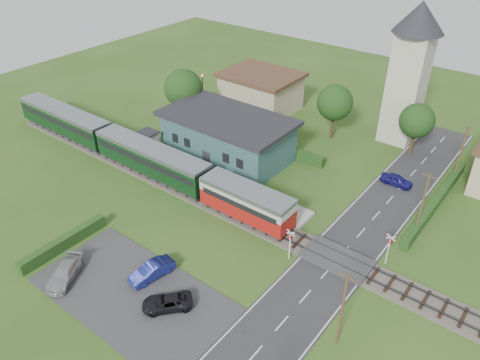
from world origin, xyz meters
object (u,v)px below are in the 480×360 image
Objects in this scene: house_west at (261,91)px; car_park_silver at (65,273)px; train at (133,151)px; car_on_road at (397,180)px; car_park_dark at (167,302)px; pedestrian_far at (149,146)px; equipment_hut at (148,141)px; station_building at (227,136)px; crossing_signal_far at (389,245)px; car_park_blue at (152,271)px; pedestrian_near at (242,185)px; church_tower at (411,64)px; crossing_signal_near at (290,241)px.

house_west is 40.17m from car_park_silver.
car_on_road is at bearing 30.11° from train.
pedestrian_far is (-19.50, 16.26, 0.58)m from car_park_dark.
station_building is at bearing 35.92° from equipment_hut.
crossing_signal_far is 2.12× the size of pedestrian_far.
car_park_blue is 2.63× the size of pedestrian_near.
house_west is 23.04m from pedestrian_near.
car_park_dark is (9.24, 3.10, -0.09)m from car_park_silver.
church_tower is 21.55m from house_west.
church_tower reaches higher than pedestrian_near.
train is 28.00× the size of pedestrian_far.
equipment_hut is 1.62× the size of pedestrian_near.
car_park_dark is at bearing -62.02° from station_building.
car_park_blue is (-11.00, -26.93, 0.10)m from car_on_road.
equipment_hut is at bearing 80.54° from pedestrian_far.
church_tower is at bearing 89.88° from car_park_blue.
church_tower is (23.00, 22.80, 8.48)m from equipment_hut.
car_on_road is 2.31× the size of pedestrian_far.
equipment_hut is 0.78× the size of crossing_signal_near.
crossing_signal_near is 1.00× the size of crossing_signal_far.
car_park_silver is at bearing -106.30° from church_tower.
equipment_hut is 22.30m from car_park_silver.
house_west is 3.30× the size of crossing_signal_far.
car_on_road is 29.54m from car_park_dark.
house_west is at bearing 70.92° from car_on_road.
train is at bearing -175.53° from crossing_signal_far.
pedestrian_far is at bearing -34.03° from equipment_hut.
crossing_signal_near is 0.81× the size of car_park_dark.
train is at bearing 34.84° from pedestrian_near.
car_park_dark is (19.84, -16.49, -1.11)m from equipment_hut.
pedestrian_near is (-5.14, 16.50, 0.60)m from car_park_dark.
house_west is 2.61× the size of car_park_blue.
train is 13.18× the size of crossing_signal_near.
house_west is 3.30× the size of crossing_signal_near.
house_west is at bearing 144.23° from crossing_signal_far.
train is (0.98, -3.20, 0.43)m from equipment_hut.
church_tower is 4.37× the size of car_park_dark.
car_park_dark is at bearing -35.17° from train.
pedestrian_near reaches higher than car_park_blue.
train is at bearing 174.13° from crossing_signal_near.
car_park_silver is (-13.80, -13.99, -1.41)m from crossing_signal_near.
house_west is at bearing 109.65° from station_building.
car_park_blue is at bearing -163.42° from car_park_dark.
car_on_road is (26.36, 15.29, -1.52)m from train.
church_tower is 1.63× the size of house_west.
train reaches higher than car_on_road.
car_park_blue is 7.45m from car_park_silver.
train is 35.01m from church_tower.
pedestrian_far is at bearing 178.95° from crossing_signal_far.
church_tower is (15.00, 17.01, 7.53)m from station_building.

